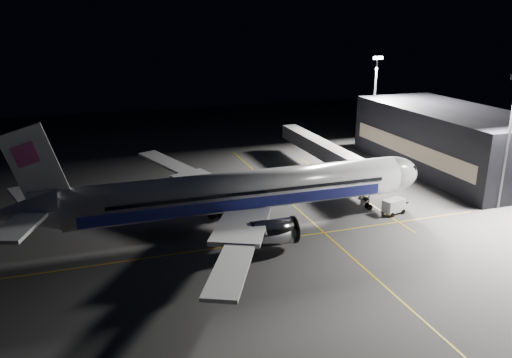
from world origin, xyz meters
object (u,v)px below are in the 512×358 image
object	(u,v)px
jet_bridge	(327,152)
safety_cone_a	(254,205)
airliner	(235,192)
baggage_tug	(236,190)
service_truck	(395,206)
safety_cone_c	(210,194)
floodlight_mast_south	(510,131)
floodlight_mast_north	(375,95)
safety_cone_b	(201,196)

from	to	relation	value
jet_bridge	safety_cone_a	world-z (taller)	jet_bridge
airliner	safety_cone_a	size ratio (longest dim) A/B	114.66
jet_bridge	baggage_tug	bearing A→B (deg)	-165.00
airliner	service_truck	size ratio (longest dim) A/B	12.77
airliner	jet_bridge	distance (m)	29.31
baggage_tug	safety_cone_c	size ratio (longest dim) A/B	4.65
service_truck	safety_cone_c	distance (m)	30.12
floodlight_mast_south	baggage_tug	bearing A→B (deg)	153.03
floodlight_mast_north	floodlight_mast_south	bearing A→B (deg)	-90.00
airliner	baggage_tug	distance (m)	14.18
airliner	service_truck	xyz separation A→B (m)	(24.55, -2.78, -3.93)
jet_bridge	safety_cone_a	size ratio (longest dim) A/B	64.16
safety_cone_a	safety_cone_b	size ratio (longest dim) A/B	0.91
service_truck	safety_cone_c	xyz separation A→B (m)	(-25.00, 16.78, -0.96)
baggage_tug	safety_cone_a	distance (m)	6.32
baggage_tug	safety_cone_c	bearing A→B (deg)	153.47
floodlight_mast_north	floodlight_mast_south	distance (m)	38.00
floodlight_mast_north	floodlight_mast_south	size ratio (longest dim) A/B	1.00
floodlight_mast_south	safety_cone_a	distance (m)	40.08
jet_bridge	safety_cone_c	distance (m)	24.26
baggage_tug	safety_cone_a	size ratio (longest dim) A/B	4.79
airliner	safety_cone_b	size ratio (longest dim) A/B	104.10
floodlight_mast_north	service_truck	xyz separation A→B (m)	(-16.53, -34.76, -11.14)
airliner	floodlight_mast_north	xyz separation A→B (m)	(41.08, 31.99, 7.21)
floodlight_mast_north	floodlight_mast_south	xyz separation A→B (m)	(0.00, -38.00, 0.00)
jet_bridge	safety_cone_c	bearing A→B (deg)	-170.22
safety_cone_b	safety_cone_c	world-z (taller)	safety_cone_b
safety_cone_a	baggage_tug	bearing A→B (deg)	100.69
floodlight_mast_south	service_truck	xyz separation A→B (m)	(-16.53, 3.24, -11.14)
service_truck	safety_cone_a	size ratio (longest dim) A/B	8.98
safety_cone_a	floodlight_mast_south	bearing A→B (deg)	-19.47
airliner	jet_bridge	bearing A→B (deg)	38.04
floodlight_mast_south	baggage_tug	distance (m)	43.32
service_truck	floodlight_mast_north	bearing A→B (deg)	48.54
airliner	safety_cone_a	xyz separation A→B (m)	(5.05, 6.72, -4.90)
baggage_tug	safety_cone_c	xyz separation A→B (m)	(-4.33, 1.09, -0.47)
floodlight_mast_south	floodlight_mast_north	bearing A→B (deg)	90.00
safety_cone_c	safety_cone_b	bearing A→B (deg)	-156.54
safety_cone_a	safety_cone_b	distance (m)	9.72
service_truck	safety_cone_b	bearing A→B (deg)	132.98
floodlight_mast_north	service_truck	world-z (taller)	floodlight_mast_north
safety_cone_a	safety_cone_c	size ratio (longest dim) A/B	0.97
safety_cone_a	safety_cone_b	bearing A→B (deg)	137.71
service_truck	safety_cone_b	world-z (taller)	service_truck
floodlight_mast_south	safety_cone_a	size ratio (longest dim) A/B	38.61
floodlight_mast_north	safety_cone_b	bearing A→B (deg)	-156.58
airliner	jet_bridge	world-z (taller)	airliner
safety_cone_b	safety_cone_c	bearing A→B (deg)	23.46
floodlight_mast_north	service_truck	bearing A→B (deg)	-115.43
jet_bridge	safety_cone_a	distance (m)	21.73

